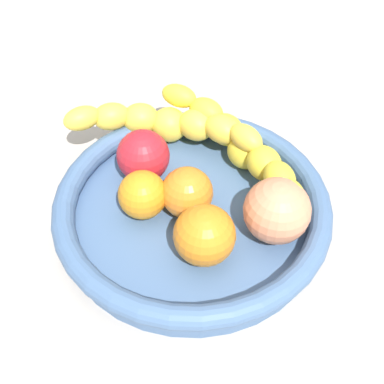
{
  "coord_description": "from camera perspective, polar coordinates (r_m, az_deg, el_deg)",
  "views": [
    {
      "loc": [
        4.97,
        -35.85,
        46.85
      ],
      "look_at": [
        0.0,
        0.0,
        7.93
      ],
      "focal_mm": 46.56,
      "sensor_mm": 36.0,
      "label": 1
    }
  ],
  "objects": [
    {
      "name": "peach_blush",
      "position": [
        0.51,
        9.7,
        -2.13
      ],
      "size": [
        6.97,
        6.97,
        6.97
      ],
      "primitive_type": "sphere",
      "color": "#F09267",
      "rests_on": "fruit_bowl"
    },
    {
      "name": "orange_mid_left",
      "position": [
        0.54,
        -5.68,
        -0.32
      ],
      "size": [
        5.35,
        5.35,
        5.35
      ],
      "primitive_type": "sphere",
      "color": "orange",
      "rests_on": "fruit_bowl"
    },
    {
      "name": "kitchen_counter",
      "position": [
        0.58,
        0.0,
        -4.33
      ],
      "size": [
        120.0,
        120.0,
        3.0
      ],
      "primitive_type": "cube",
      "color": "#B4ABA0",
      "rests_on": "ground"
    },
    {
      "name": "orange_front",
      "position": [
        0.54,
        -0.49,
        0.3
      ],
      "size": [
        5.66,
        5.66,
        5.66
      ],
      "primitive_type": "sphere",
      "color": "orange",
      "rests_on": "fruit_bowl"
    },
    {
      "name": "banana_draped_right",
      "position": [
        0.58,
        5.59,
        5.35
      ],
      "size": [
        18.38,
        19.85,
        6.36
      ],
      "color": "yellow",
      "rests_on": "fruit_bowl"
    },
    {
      "name": "banana_draped_left",
      "position": [
        0.61,
        -2.91,
        7.81
      ],
      "size": [
        24.92,
        8.73,
        5.94
      ],
      "color": "yellow",
      "rests_on": "fruit_bowl"
    },
    {
      "name": "fruit_bowl",
      "position": [
        0.55,
        0.0,
        -1.88
      ],
      "size": [
        30.44,
        30.44,
        4.42
      ],
      "color": "#496994",
      "rests_on": "kitchen_counter"
    },
    {
      "name": "orange_mid_right",
      "position": [
        0.49,
        1.43,
        -4.96
      ],
      "size": [
        6.29,
        6.29,
        6.29
      ],
      "primitive_type": "sphere",
      "color": "orange",
      "rests_on": "fruit_bowl"
    },
    {
      "name": "tomato_red",
      "position": [
        0.57,
        -5.61,
        4.14
      ],
      "size": [
        6.14,
        6.14,
        6.14
      ],
      "primitive_type": "sphere",
      "color": "red",
      "rests_on": "fruit_bowl"
    }
  ]
}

